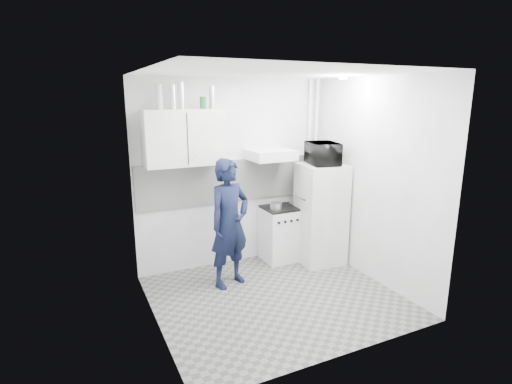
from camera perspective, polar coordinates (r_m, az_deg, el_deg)
name	(u,v)px	position (r m, az deg, el deg)	size (l,w,h in m)	color
floor	(275,297)	(4.97, 2.78, -14.77)	(2.80, 2.80, 0.00)	slate
ceiling	(278,72)	(4.39, 3.18, 16.71)	(2.80, 2.80, 0.00)	white
wall_back	(234,174)	(5.61, -3.15, 2.65)	(2.80, 2.80, 0.00)	white
wall_left	(151,207)	(4.05, -14.74, -2.03)	(2.60, 2.60, 0.00)	white
wall_right	(373,181)	(5.31, 16.37, 1.49)	(2.60, 2.60, 0.00)	white
person	(230,223)	(4.99, -3.80, -4.49)	(0.59, 0.39, 1.63)	black
stove	(279,234)	(5.89, 3.36, -6.06)	(0.48, 0.48, 0.77)	white
fridge	(321,214)	(5.79, 9.21, -3.10)	(0.59, 0.59, 1.44)	white
stove_top	(280,208)	(5.76, 3.41, -2.31)	(0.46, 0.46, 0.03)	black
saucepan	(276,206)	(5.65, 2.88, -1.98)	(0.17, 0.17, 0.09)	silver
microwave	(323,153)	(5.61, 9.54, 5.46)	(0.37, 0.55, 0.30)	black
bottle_b	(159,97)	(5.04, -13.67, 13.05)	(0.08, 0.08, 0.29)	#B2B7BC
bottle_c	(173,97)	(5.07, -11.78, 13.13)	(0.07, 0.07, 0.29)	silver
bottle_d	(181,96)	(5.10, -10.62, 13.37)	(0.07, 0.07, 0.32)	silver
canister_b	(203,103)	(5.18, -7.58, 12.53)	(0.08, 0.08, 0.15)	#144C1E
bottle_e	(212,97)	(5.22, -6.32, 13.28)	(0.07, 0.07, 0.28)	silver
upper_cabinet	(184,138)	(5.13, -10.30, 7.65)	(1.00, 0.35, 0.70)	white
range_hood	(271,155)	(5.53, 2.14, 5.34)	(0.60, 0.50, 0.14)	white
backsplash	(235,181)	(5.62, -3.08, 1.62)	(2.74, 0.03, 0.60)	white
pipe_a	(315,168)	(6.15, 8.42, 3.48)	(0.05, 0.05, 2.60)	white
pipe_b	(308,168)	(6.08, 7.48, 3.40)	(0.04, 0.04, 2.60)	white
ceiling_spot_fixture	(343,78)	(5.10, 12.32, 15.63)	(0.10, 0.10, 0.02)	white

